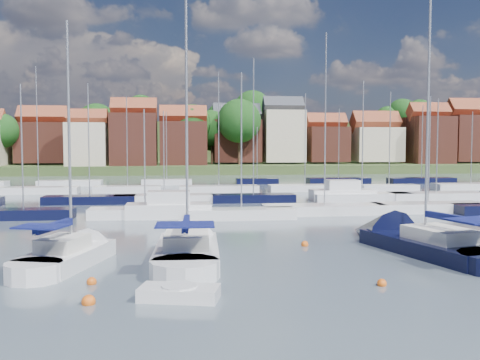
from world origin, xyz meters
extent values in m
plane|color=#3E4A55|center=(0.00, 40.00, 0.00)|extent=(260.00, 260.00, 0.00)
cube|color=silver|center=(-10.16, 2.73, 0.25)|extent=(4.23, 6.64, 1.20)
cone|color=silver|center=(-9.05, 6.42, 0.25)|extent=(3.32, 3.61, 2.57)
cylinder|color=silver|center=(-11.04, -0.22, 0.25)|extent=(3.20, 3.20, 1.20)
cube|color=silver|center=(-10.28, 2.32, 1.20)|extent=(2.46, 2.98, 0.70)
cylinder|color=#B2B2B7|center=(-10.03, 3.14, 6.56)|extent=(0.14, 0.14, 11.42)
cylinder|color=#B2B2B7|center=(-10.52, 1.50, 2.05)|extent=(1.08, 3.31, 0.10)
cube|color=#101652|center=(-10.52, 1.50, 2.20)|extent=(1.22, 3.20, 0.35)
cube|color=#101652|center=(-10.84, 0.43, 2.35)|extent=(2.53, 2.10, 0.08)
cube|color=silver|center=(-4.14, 3.22, 0.25)|extent=(3.59, 7.86, 1.20)
cone|color=silver|center=(-3.90, 8.04, 0.25)|extent=(3.39, 3.90, 3.21)
cylinder|color=silver|center=(-4.33, -0.63, 0.25)|extent=(3.37, 3.37, 1.20)
cube|color=silver|center=(-4.17, 2.69, 1.20)|extent=(2.41, 3.32, 0.70)
cylinder|color=#B2B2B7|center=(-4.11, 3.76, 7.99)|extent=(0.14, 0.14, 14.28)
cylinder|color=#B2B2B7|center=(-4.22, 1.62, 2.05)|extent=(0.31, 4.28, 0.10)
cube|color=#101652|center=(-4.22, 1.62, 2.20)|extent=(0.50, 4.08, 0.35)
cube|color=#101652|center=(-4.29, 0.23, 2.35)|extent=(2.82, 2.06, 0.08)
cube|color=black|center=(9.50, 3.29, 0.25)|extent=(5.77, 9.40, 1.20)
cone|color=black|center=(8.10, 8.58, 0.25)|extent=(4.62, 5.05, 3.65)
cube|color=silver|center=(9.66, 2.71, 1.20)|extent=(3.40, 4.18, 0.70)
cylinder|color=#B2B2B7|center=(9.34, 3.88, 9.14)|extent=(0.14, 0.14, 16.59)
cylinder|color=#B2B2B7|center=(9.97, 1.53, 2.05)|extent=(1.34, 4.73, 0.10)
cube|color=#101652|center=(9.97, 1.53, 2.20)|extent=(1.47, 4.55, 0.35)
cube|color=silver|center=(-4.60, -3.92, 0.22)|extent=(3.35, 2.14, 0.61)
cylinder|color=silver|center=(-4.60, -3.92, 0.39)|extent=(1.44, 1.44, 0.39)
sphere|color=#D85914|center=(-8.05, -4.13, 0.00)|extent=(0.53, 0.53, 0.53)
sphere|color=#D85914|center=(-8.39, -1.12, 0.00)|extent=(0.43, 0.43, 0.43)
sphere|color=#D85914|center=(4.10, -2.90, 0.00)|extent=(0.42, 0.42, 0.42)
sphere|color=#D85914|center=(2.97, 6.38, 0.00)|extent=(0.43, 0.43, 0.43)
cube|color=black|center=(-17.11, 20.54, 0.35)|extent=(8.01, 2.24, 1.00)
cylinder|color=#B2B2B7|center=(-17.11, 20.54, 5.93)|extent=(0.12, 0.12, 10.16)
cube|color=silver|center=(-7.27, 20.20, 0.35)|extent=(9.22, 2.58, 1.00)
cylinder|color=#B2B2B7|center=(-7.27, 20.20, 4.94)|extent=(0.12, 0.12, 8.18)
cube|color=silver|center=(0.63, 18.61, 0.35)|extent=(8.78, 2.46, 1.00)
cylinder|color=#B2B2B7|center=(0.63, 18.61, 6.38)|extent=(0.12, 0.12, 11.06)
cube|color=silver|center=(8.23, 20.67, 0.35)|extent=(10.79, 3.02, 1.00)
cylinder|color=#B2B2B7|center=(8.23, 20.67, 8.29)|extent=(0.12, 0.12, 14.87)
cube|color=silver|center=(17.98, 21.03, 0.35)|extent=(10.13, 2.84, 1.00)
cylinder|color=#B2B2B7|center=(17.98, 21.03, 5.65)|extent=(0.12, 0.12, 9.59)
cube|color=silver|center=(-5.31, 20.00, 0.50)|extent=(7.00, 2.60, 1.40)
cube|color=silver|center=(-5.31, 20.00, 1.60)|extent=(3.50, 2.20, 1.30)
cube|color=black|center=(-13.55, 31.64, 0.35)|extent=(9.30, 2.60, 1.00)
cylinder|color=#B2B2B7|center=(-13.55, 31.64, 6.59)|extent=(0.12, 0.12, 11.48)
cube|color=silver|center=(-5.94, 32.01, 0.35)|extent=(10.40, 2.91, 1.00)
cylinder|color=#B2B2B7|center=(-5.94, 32.01, 5.24)|extent=(0.12, 0.12, 8.77)
cube|color=black|center=(3.48, 31.28, 0.35)|extent=(8.80, 2.46, 1.00)
cylinder|color=#B2B2B7|center=(3.48, 31.28, 8.01)|extent=(0.12, 0.12, 14.33)
cube|color=silver|center=(15.40, 31.16, 0.35)|extent=(10.73, 3.00, 1.00)
cylinder|color=#B2B2B7|center=(15.40, 31.16, 6.92)|extent=(0.12, 0.12, 12.14)
cube|color=silver|center=(23.82, 30.97, 0.35)|extent=(10.48, 2.93, 1.00)
cylinder|color=#B2B2B7|center=(23.82, 30.97, 5.99)|extent=(0.12, 0.12, 10.28)
cube|color=silver|center=(13.46, 32.00, 0.50)|extent=(7.00, 2.60, 1.40)
cube|color=silver|center=(13.46, 32.00, 1.60)|extent=(3.50, 2.20, 1.30)
cube|color=silver|center=(-21.71, 44.21, 0.35)|extent=(9.71, 2.72, 1.00)
cylinder|color=#B2B2B7|center=(-21.71, 44.21, 8.29)|extent=(0.12, 0.12, 14.88)
cube|color=silver|center=(-10.84, 44.51, 0.35)|extent=(8.49, 2.38, 1.00)
cylinder|color=#B2B2B7|center=(-10.84, 44.51, 6.51)|extent=(0.12, 0.12, 11.31)
cube|color=silver|center=(0.79, 43.78, 0.35)|extent=(10.16, 2.85, 1.00)
cylinder|color=#B2B2B7|center=(0.79, 43.78, 8.15)|extent=(0.12, 0.12, 14.59)
cube|color=silver|center=(12.17, 43.90, 0.35)|extent=(9.53, 2.67, 1.00)
cylinder|color=#B2B2B7|center=(12.17, 43.90, 6.81)|extent=(0.12, 0.12, 11.91)
cube|color=silver|center=(23.16, 42.50, 0.35)|extent=(7.62, 2.13, 1.00)
cylinder|color=#B2B2B7|center=(23.16, 42.50, 6.91)|extent=(0.12, 0.12, 12.13)
cube|color=silver|center=(35.22, 43.59, 0.35)|extent=(10.17, 2.85, 1.00)
cylinder|color=#B2B2B7|center=(35.22, 43.59, 5.72)|extent=(0.12, 0.12, 9.73)
cube|color=silver|center=(-20.26, 56.56, 0.35)|extent=(9.24, 2.59, 1.00)
cylinder|color=#B2B2B7|center=(-20.26, 56.56, 7.43)|extent=(0.12, 0.12, 13.17)
cube|color=silver|center=(-6.08, 57.30, 0.35)|extent=(7.57, 2.12, 1.00)
cylinder|color=#B2B2B7|center=(-6.08, 57.30, 5.97)|extent=(0.12, 0.12, 10.24)
cube|color=black|center=(7.88, 57.47, 0.35)|extent=(6.58, 1.84, 1.00)
cylinder|color=#B2B2B7|center=(7.88, 57.47, 4.85)|extent=(0.12, 0.12, 8.01)
cube|color=black|center=(20.94, 57.40, 0.35)|extent=(9.92, 2.78, 1.00)
cylinder|color=#B2B2B7|center=(20.94, 57.40, 6.31)|extent=(0.12, 0.12, 10.92)
cube|color=black|center=(34.28, 56.37, 0.35)|extent=(10.55, 2.95, 1.00)
cylinder|color=#B2B2B7|center=(34.28, 56.37, 6.61)|extent=(0.12, 0.12, 11.51)
cube|color=#415128|center=(0.00, 117.00, 0.30)|extent=(200.00, 70.00, 3.00)
cube|color=#415128|center=(0.00, 142.00, 5.00)|extent=(200.00, 60.00, 14.00)
cube|color=brown|center=(-33.65, 97.79, 6.56)|extent=(10.37, 9.97, 8.73)
cube|color=brown|center=(-33.65, 97.79, 12.20)|extent=(10.57, 5.13, 5.13)
cube|color=beige|center=(-22.74, 89.00, 6.08)|extent=(8.09, 8.80, 8.96)
cube|color=brown|center=(-22.74, 89.00, 11.55)|extent=(8.25, 4.00, 4.00)
cube|color=brown|center=(-13.35, 89.94, 7.08)|extent=(9.36, 10.17, 10.97)
cube|color=brown|center=(-13.35, 89.94, 13.72)|extent=(9.54, 4.63, 4.63)
cube|color=brown|center=(-3.04, 91.65, 6.31)|extent=(9.90, 8.56, 9.42)
cube|color=brown|center=(-3.04, 91.65, 12.23)|extent=(10.10, 4.90, 4.90)
cube|color=brown|center=(9.10, 96.65, 6.95)|extent=(10.59, 8.93, 9.49)
cube|color=#383A42|center=(9.10, 96.65, 12.99)|extent=(10.80, 5.24, 5.24)
cube|color=beige|center=(19.71, 95.80, 8.02)|extent=(9.01, 8.61, 11.65)
cube|color=#383A42|center=(19.71, 95.80, 14.95)|extent=(9.19, 4.46, 4.46)
cube|color=brown|center=(30.17, 97.00, 6.20)|extent=(9.10, 9.34, 8.00)
cube|color=brown|center=(30.17, 97.00, 11.32)|extent=(9.28, 4.50, 4.50)
cube|color=beige|center=(41.95, 96.59, 6.14)|extent=(10.86, 9.59, 7.88)
cube|color=brown|center=(41.95, 96.59, 11.41)|extent=(11.07, 5.37, 5.37)
cube|color=brown|center=(53.76, 93.92, 7.09)|extent=(9.18, 9.96, 10.97)
cube|color=brown|center=(53.76, 93.92, 13.70)|extent=(9.36, 4.54, 4.54)
cube|color=brown|center=(65.18, 95.21, 7.58)|extent=(11.39, 9.67, 10.76)
cube|color=brown|center=(65.18, 95.21, 14.36)|extent=(11.62, 5.64, 5.64)
cylinder|color=#382619|center=(56.77, 115.51, 8.51)|extent=(0.50, 0.50, 4.47)
sphere|color=#1E4B17|center=(56.77, 115.51, 14.58)|extent=(8.18, 8.18, 8.18)
cylinder|color=#382619|center=(3.46, 95.93, 3.83)|extent=(0.50, 0.50, 4.46)
sphere|color=#1E4B17|center=(3.46, 95.93, 9.88)|extent=(8.15, 8.15, 8.15)
cylinder|color=#382619|center=(15.22, 113.68, 8.58)|extent=(0.50, 0.50, 5.15)
sphere|color=#1E4B17|center=(15.22, 113.68, 15.56)|extent=(9.41, 9.41, 9.41)
cylinder|color=#382619|center=(-13.54, 116.31, 8.68)|extent=(0.50, 0.50, 4.56)
sphere|color=#1E4B17|center=(-13.54, 116.31, 14.87)|extent=(8.34, 8.34, 8.34)
cylinder|color=#382619|center=(-23.24, 105.25, 4.18)|extent=(0.50, 0.50, 5.15)
sphere|color=#1E4B17|center=(-23.24, 105.25, 11.17)|extent=(9.42, 9.42, 9.42)
cylinder|color=#382619|center=(-38.67, 107.32, 6.76)|extent=(0.50, 0.50, 3.42)
sphere|color=#1E4B17|center=(-38.67, 107.32, 11.40)|extent=(6.26, 6.26, 6.26)
cylinder|color=#382619|center=(13.76, 104.71, 3.48)|extent=(0.50, 0.50, 3.77)
sphere|color=#1E4B17|center=(13.76, 104.71, 8.60)|extent=(6.89, 6.89, 6.89)
cylinder|color=#382619|center=(9.05, 90.94, 4.21)|extent=(0.50, 0.50, 5.21)
sphere|color=#1E4B17|center=(9.05, 90.94, 11.28)|extent=(9.53, 9.53, 9.53)
cylinder|color=#382619|center=(61.93, 101.62, 3.09)|extent=(0.50, 0.50, 2.97)
sphere|color=#1E4B17|center=(61.93, 101.62, 7.12)|extent=(5.44, 5.44, 5.44)
cylinder|color=#382619|center=(-1.15, 93.75, 4.02)|extent=(0.50, 0.50, 4.84)
sphere|color=#1E4B17|center=(-1.15, 93.75, 10.59)|extent=(8.85, 8.85, 8.85)
cylinder|color=#382619|center=(52.68, 115.72, 8.17)|extent=(0.50, 0.50, 3.72)
sphere|color=#1E4B17|center=(52.68, 115.72, 13.21)|extent=(6.80, 6.80, 6.80)
cylinder|color=#382619|center=(54.05, 94.13, 3.62)|extent=(0.50, 0.50, 4.05)
sphere|color=#1E4B17|center=(54.05, 94.13, 9.11)|extent=(7.40, 7.40, 7.40)
cylinder|color=#382619|center=(-40.96, 92.79, 3.60)|extent=(0.50, 0.50, 4.00)
sphere|color=#1E4B17|center=(-40.96, 92.79, 9.04)|extent=(7.32, 7.32, 7.32)
cylinder|color=#382619|center=(6.84, 113.29, 7.91)|extent=(0.50, 0.50, 3.93)
sphere|color=#1E4B17|center=(6.84, 113.29, 13.24)|extent=(7.19, 7.19, 7.19)
cylinder|color=#382619|center=(30.65, 100.17, 3.51)|extent=(0.50, 0.50, 3.82)
sphere|color=#1E4B17|center=(30.65, 100.17, 8.70)|extent=(6.99, 6.99, 6.99)
cylinder|color=#382619|center=(-17.44, 93.12, 3.34)|extent=(0.50, 0.50, 3.48)
sphere|color=#1E4B17|center=(-17.44, 93.12, 8.07)|extent=(6.37, 6.37, 6.37)
cylinder|color=#382619|center=(57.51, 102.81, 3.09)|extent=(0.50, 0.50, 2.99)
sphere|color=#1E4B17|center=(57.51, 102.81, 7.14)|extent=(5.46, 5.46, 5.46)
cylinder|color=#382619|center=(3.61, 99.04, 3.22)|extent=(0.50, 0.50, 3.25)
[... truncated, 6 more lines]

